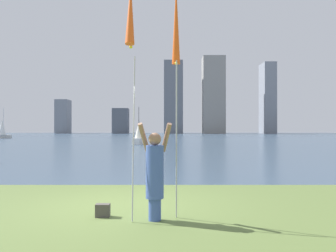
{
  "coord_description": "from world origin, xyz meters",
  "views": [
    {
      "loc": [
        0.99,
        -7.69,
        1.69
      ],
      "look_at": [
        0.98,
        7.01,
        1.79
      ],
      "focal_mm": 37.18,
      "sensor_mm": 36.0,
      "label": 1
    }
  ],
  "objects_px": {
    "kite_flag_left": "(131,19)",
    "bag": "(103,210)",
    "person": "(155,172)",
    "sailboat_3": "(139,134)",
    "sailboat_7": "(2,129)",
    "kite_flag_right": "(176,28)"
  },
  "relations": [
    {
      "from": "bag",
      "to": "kite_flag_left",
      "type": "bearing_deg",
      "value": -48.95
    },
    {
      "from": "kite_flag_right",
      "to": "person",
      "type": "bearing_deg",
      "value": -139.67
    },
    {
      "from": "kite_flag_right",
      "to": "sailboat_7",
      "type": "xyz_separation_m",
      "value": [
        -27.77,
        51.11,
        -2.13
      ]
    },
    {
      "from": "kite_flag_left",
      "to": "bag",
      "type": "height_order",
      "value": "kite_flag_left"
    },
    {
      "from": "kite_flag_left",
      "to": "sailboat_7",
      "type": "bearing_deg",
      "value": 117.46
    },
    {
      "from": "person",
      "to": "sailboat_7",
      "type": "xyz_separation_m",
      "value": [
        -27.37,
        51.45,
        0.63
      ]
    },
    {
      "from": "bag",
      "to": "sailboat_7",
      "type": "bearing_deg",
      "value": 117.25
    },
    {
      "from": "bag",
      "to": "sailboat_7",
      "type": "relative_size",
      "value": 0.05
    },
    {
      "from": "kite_flag_left",
      "to": "kite_flag_right",
      "type": "distance_m",
      "value": 1.12
    },
    {
      "from": "bag",
      "to": "sailboat_7",
      "type": "distance_m",
      "value": 57.6
    },
    {
      "from": "person",
      "to": "sailboat_3",
      "type": "distance_m",
      "value": 30.26
    },
    {
      "from": "bag",
      "to": "sailboat_7",
      "type": "xyz_separation_m",
      "value": [
        -26.36,
        51.19,
        1.39
      ]
    },
    {
      "from": "kite_flag_right",
      "to": "bag",
      "type": "distance_m",
      "value": 3.8
    },
    {
      "from": "sailboat_3",
      "to": "sailboat_7",
      "type": "bearing_deg",
      "value": 139.05
    },
    {
      "from": "kite_flag_left",
      "to": "bag",
      "type": "bearing_deg",
      "value": 131.05
    },
    {
      "from": "person",
      "to": "sailboat_3",
      "type": "height_order",
      "value": "sailboat_3"
    },
    {
      "from": "kite_flag_right",
      "to": "sailboat_3",
      "type": "distance_m",
      "value": 30.07
    },
    {
      "from": "sailboat_7",
      "to": "kite_flag_left",
      "type": "bearing_deg",
      "value": -62.54
    },
    {
      "from": "kite_flag_left",
      "to": "bag",
      "type": "relative_size",
      "value": 16.02
    },
    {
      "from": "person",
      "to": "bag",
      "type": "bearing_deg",
      "value": -174.7
    },
    {
      "from": "bag",
      "to": "sailboat_3",
      "type": "distance_m",
      "value": 29.95
    },
    {
      "from": "sailboat_7",
      "to": "bag",
      "type": "bearing_deg",
      "value": -62.75
    }
  ]
}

